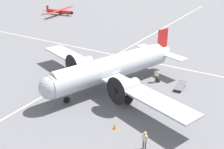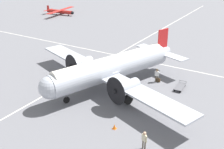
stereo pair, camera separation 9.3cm
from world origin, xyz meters
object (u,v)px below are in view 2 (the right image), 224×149
(baggage_cart, at_px, (180,86))
(light_aircraft_distant, at_px, (60,11))
(traffic_cone, at_px, (114,127))
(airliner_main, at_px, (109,68))
(passenger_boarding, at_px, (157,74))
(crew_foreground, at_px, (144,139))
(suitcase_near_door, at_px, (158,80))

(baggage_cart, distance_m, light_aircraft_distant, 46.53)
(light_aircraft_distant, height_order, traffic_cone, light_aircraft_distant)
(airliner_main, height_order, passenger_boarding, airliner_main)
(crew_foreground, xyz_separation_m, suitcase_near_door, (4.05, -12.50, -0.80))
(baggage_cart, xyz_separation_m, traffic_cone, (2.35, 10.90, -0.06))
(airliner_main, bearing_deg, baggage_cart, 140.29)
(airliner_main, xyz_separation_m, passenger_boarding, (-4.02, -4.45, -1.41))
(airliner_main, xyz_separation_m, suitcase_near_door, (-4.20, -4.56, -2.24))
(suitcase_near_door, distance_m, light_aircraft_distant, 43.87)
(airliner_main, bearing_deg, crew_foreground, 66.05)
(crew_foreground, relative_size, light_aircraft_distant, 0.16)
(traffic_cone, bearing_deg, crew_foreground, 161.01)
(light_aircraft_distant, xyz_separation_m, traffic_cone, (-37.17, 35.44, -0.63))
(airliner_main, xyz_separation_m, crew_foreground, (-8.25, 7.95, -1.45))
(passenger_boarding, distance_m, traffic_cone, 11.25)
(airliner_main, relative_size, passenger_boarding, 14.19)
(passenger_boarding, bearing_deg, crew_foreground, 108.69)
(baggage_cart, bearing_deg, suitcase_near_door, -101.03)
(suitcase_near_door, bearing_deg, baggage_cart, 172.13)
(suitcase_near_door, relative_size, traffic_cone, 1.11)
(crew_foreground, xyz_separation_m, baggage_cart, (1.15, -12.10, -0.75))
(airliner_main, xyz_separation_m, baggage_cart, (-7.10, -4.16, -2.19))
(passenger_boarding, distance_m, suitcase_near_door, 0.86)
(airliner_main, relative_size, traffic_cone, 51.41)
(passenger_boarding, relative_size, suitcase_near_door, 3.26)
(crew_foreground, distance_m, suitcase_near_door, 13.17)
(crew_foreground, relative_size, passenger_boarding, 0.99)
(light_aircraft_distant, bearing_deg, traffic_cone, -50.51)
(airliner_main, relative_size, light_aircraft_distant, 2.22)
(airliner_main, bearing_deg, traffic_cone, 55.14)
(light_aircraft_distant, bearing_deg, baggage_cart, -38.71)
(baggage_cart, distance_m, traffic_cone, 11.15)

